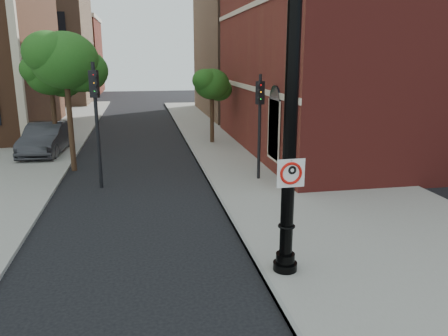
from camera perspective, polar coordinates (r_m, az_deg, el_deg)
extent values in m
plane|color=black|center=(10.09, -6.15, -15.78)|extent=(120.00, 120.00, 0.00)
cube|color=gray|center=(20.47, 8.36, 0.06)|extent=(8.00, 60.00, 0.12)
cube|color=gray|center=(19.55, -2.65, -0.45)|extent=(0.10, 60.00, 0.14)
cube|color=maroon|center=(28.16, 26.27, 14.84)|extent=(22.00, 16.00, 12.00)
cube|color=black|center=(18.82, 6.56, 4.90)|extent=(0.08, 1.40, 2.40)
cube|color=beige|center=(23.44, 3.02, 10.51)|extent=(0.06, 16.00, 0.25)
cube|color=beige|center=(23.52, 3.15, 20.28)|extent=(0.06, 16.00, 0.25)
cube|color=beige|center=(26.57, -25.94, 17.16)|extent=(0.40, 0.40, 14.00)
cube|color=brown|center=(53.94, -23.78, 14.16)|extent=(12.00, 12.00, 12.00)
cube|color=maroon|center=(67.68, -21.11, 13.35)|extent=(12.00, 12.00, 10.00)
cube|color=brown|center=(42.17, 12.93, 16.62)|extent=(22.00, 14.00, 14.00)
cylinder|color=black|center=(10.77, 7.96, -12.84)|extent=(0.57, 0.57, 0.31)
cylinder|color=black|center=(10.66, 8.01, -11.61)|extent=(0.45, 0.45, 0.26)
cylinder|color=black|center=(9.76, 8.59, 3.73)|extent=(0.31, 0.31, 5.94)
torus|color=black|center=(10.33, 8.16, -7.52)|extent=(0.41, 0.41, 0.06)
cube|color=white|center=(9.76, 8.73, -0.68)|extent=(0.65, 0.04, 0.65)
cube|color=black|center=(9.69, 8.80, 1.02)|extent=(0.65, 0.03, 0.05)
cube|color=black|center=(9.84, 8.67, -2.35)|extent=(0.65, 0.03, 0.05)
cube|color=black|center=(9.66, 7.09, -0.78)|extent=(0.05, 0.01, 0.65)
cube|color=black|center=(9.87, 10.34, -0.58)|extent=(0.05, 0.01, 0.65)
torus|color=red|center=(9.76, 8.73, -0.68)|extent=(0.52, 0.08, 0.52)
cube|color=red|center=(9.76, 8.73, -0.68)|extent=(0.37, 0.02, 0.37)
cube|color=black|center=(9.74, 8.41, -0.70)|extent=(0.06, 0.01, 0.30)
torus|color=black|center=(9.75, 8.89, -0.27)|extent=(0.20, 0.07, 0.20)
cylinder|color=black|center=(9.69, 8.80, 0.99)|extent=(0.03, 0.02, 0.03)
imported|color=#2A2A2F|center=(25.01, -22.23, 3.56)|extent=(2.10, 5.20, 1.68)
cylinder|color=black|center=(17.55, -16.23, 5.18)|extent=(0.14, 0.14, 4.87)
cube|color=black|center=(17.38, -16.61, 10.47)|extent=(0.36, 0.35, 1.01)
sphere|color=#E50505|center=(17.20, -16.61, 11.62)|extent=(0.18, 0.18, 0.18)
sphere|color=#FF8C00|center=(17.22, -16.53, 10.61)|extent=(0.18, 0.18, 0.18)
sphere|color=#00E519|center=(17.24, -16.46, 9.60)|extent=(0.18, 0.18, 0.18)
cylinder|color=black|center=(17.87, 4.64, 5.08)|extent=(0.13, 0.13, 4.39)
cube|color=black|center=(17.69, 4.74, 9.76)|extent=(0.35, 0.34, 0.91)
sphere|color=#E50505|center=(17.53, 4.71, 10.77)|extent=(0.16, 0.16, 0.16)
sphere|color=#FF8C00|center=(17.55, 4.69, 9.87)|extent=(0.16, 0.16, 0.16)
sphere|color=#00E519|center=(17.57, 4.67, 8.98)|extent=(0.16, 0.16, 0.16)
cylinder|color=#999999|center=(16.16, 8.91, 4.93)|extent=(0.10, 0.10, 4.92)
cylinder|color=#301D13|center=(20.70, -19.46, 5.84)|extent=(0.24, 0.24, 4.58)
ellipsoid|color=#1D4C14|center=(20.52, -20.07, 13.07)|extent=(2.88, 2.88, 2.44)
ellipsoid|color=#1D4C14|center=(20.96, -17.95, 11.99)|extent=(2.22, 2.22, 1.89)
ellipsoid|color=#1D4C14|center=(20.23, -22.02, 13.83)|extent=(2.09, 2.09, 1.78)
cylinder|color=#301D13|center=(24.76, -21.27, 6.14)|extent=(0.24, 0.24, 3.88)
ellipsoid|color=#1D4C14|center=(24.59, -21.75, 11.26)|extent=(2.44, 2.44, 2.07)
ellipsoid|color=#1D4C14|center=(24.94, -20.21, 10.53)|extent=(1.89, 1.89, 1.60)
ellipsoid|color=#1D4C14|center=(24.35, -23.13, 11.77)|extent=(1.78, 1.78, 1.51)
cylinder|color=#301D13|center=(25.87, -1.58, 6.75)|extent=(0.24, 0.24, 3.29)
ellipsoid|color=#1D4C14|center=(25.69, -1.61, 10.91)|extent=(2.07, 2.07, 1.76)
ellipsoid|color=#1D4C14|center=(26.16, -0.71, 10.25)|extent=(1.60, 1.60, 1.36)
ellipsoid|color=#1D4C14|center=(25.34, -2.47, 11.38)|extent=(1.50, 1.50, 1.28)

